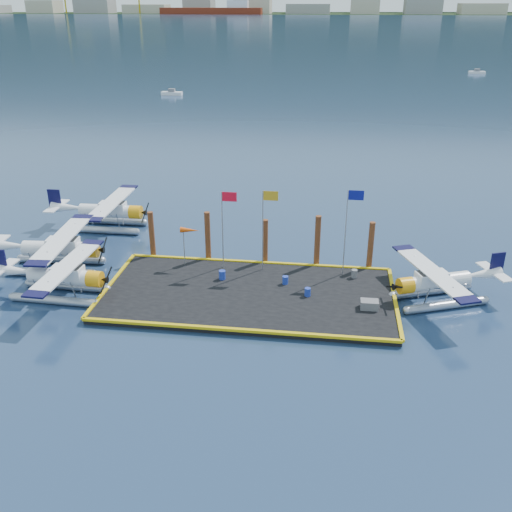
{
  "coord_description": "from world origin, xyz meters",
  "views": [
    {
      "loc": [
        5.11,
        -34.79,
        18.98
      ],
      "look_at": [
        0.24,
        2.0,
        2.3
      ],
      "focal_mm": 40.0,
      "sensor_mm": 36.0,
      "label": 1
    }
  ],
  "objects_px": {
    "seaplane_c": "(109,213)",
    "drum_4": "(354,274)",
    "drum_0": "(222,275)",
    "drum_5": "(285,280)",
    "flagpole_yellow": "(266,218)",
    "piling_4": "(370,247)",
    "piling_2": "(265,243)",
    "seaplane_b": "(59,251)",
    "windsock": "(189,231)",
    "piling_1": "(208,238)",
    "crate": "(369,305)",
    "drum_2": "(308,292)",
    "seaplane_d": "(436,284)",
    "piling_3": "(317,243)",
    "flagpole_blue": "(349,220)",
    "flagpole_red": "(225,218)",
    "seaplane_a": "(63,279)",
    "piling_0": "(152,236)"
  },
  "relations": [
    {
      "from": "flagpole_blue",
      "to": "windsock",
      "type": "height_order",
      "value": "flagpole_blue"
    },
    {
      "from": "piling_4",
      "to": "piling_2",
      "type": "bearing_deg",
      "value": 180.0
    },
    {
      "from": "seaplane_a",
      "to": "flagpole_yellow",
      "type": "xyz_separation_m",
      "value": [
        13.4,
        5.42,
        3.08
      ]
    },
    {
      "from": "flagpole_yellow",
      "to": "piling_4",
      "type": "height_order",
      "value": "flagpole_yellow"
    },
    {
      "from": "drum_4",
      "to": "piling_2",
      "type": "height_order",
      "value": "piling_2"
    },
    {
      "from": "drum_0",
      "to": "crate",
      "type": "distance_m",
      "value": 10.84
    },
    {
      "from": "drum_0",
      "to": "drum_4",
      "type": "relative_size",
      "value": 1.1
    },
    {
      "from": "drum_2",
      "to": "piling_4",
      "type": "height_order",
      "value": "piling_4"
    },
    {
      "from": "drum_2",
      "to": "piling_1",
      "type": "distance_m",
      "value": 9.81
    },
    {
      "from": "seaplane_b",
      "to": "seaplane_d",
      "type": "bearing_deg",
      "value": 82.72
    },
    {
      "from": "drum_5",
      "to": "piling_1",
      "type": "relative_size",
      "value": 0.14
    },
    {
      "from": "crate",
      "to": "piling_3",
      "type": "xyz_separation_m",
      "value": [
        -3.7,
        6.61,
        1.46
      ]
    },
    {
      "from": "crate",
      "to": "piling_4",
      "type": "height_order",
      "value": "piling_4"
    },
    {
      "from": "drum_0",
      "to": "flagpole_yellow",
      "type": "bearing_deg",
      "value": 34.65
    },
    {
      "from": "seaplane_b",
      "to": "piling_3",
      "type": "distance_m",
      "value": 19.7
    },
    {
      "from": "crate",
      "to": "piling_4",
      "type": "distance_m",
      "value": 6.75
    },
    {
      "from": "seaplane_c",
      "to": "flagpole_blue",
      "type": "bearing_deg",
      "value": 70.07
    },
    {
      "from": "drum_5",
      "to": "drum_4",
      "type": "bearing_deg",
      "value": 18.91
    },
    {
      "from": "piling_4",
      "to": "windsock",
      "type": "bearing_deg",
      "value": -173.25
    },
    {
      "from": "drum_5",
      "to": "flagpole_yellow",
      "type": "relative_size",
      "value": 0.09
    },
    {
      "from": "flagpole_blue",
      "to": "drum_0",
      "type": "bearing_deg",
      "value": -167.26
    },
    {
      "from": "seaplane_d",
      "to": "flagpole_blue",
      "type": "height_order",
      "value": "flagpole_blue"
    },
    {
      "from": "windsock",
      "to": "piling_0",
      "type": "height_order",
      "value": "piling_0"
    },
    {
      "from": "drum_4",
      "to": "crate",
      "type": "relative_size",
      "value": 0.52
    },
    {
      "from": "drum_5",
      "to": "flagpole_yellow",
      "type": "bearing_deg",
      "value": 128.26
    },
    {
      "from": "piling_1",
      "to": "piling_2",
      "type": "relative_size",
      "value": 1.11
    },
    {
      "from": "seaplane_b",
      "to": "flagpole_yellow",
      "type": "xyz_separation_m",
      "value": [
        15.69,
        1.25,
        2.95
      ]
    },
    {
      "from": "piling_0",
      "to": "piling_4",
      "type": "relative_size",
      "value": 1.0
    },
    {
      "from": "seaplane_c",
      "to": "drum_4",
      "type": "distance_m",
      "value": 23.1
    },
    {
      "from": "windsock",
      "to": "piling_4",
      "type": "relative_size",
      "value": 0.78
    },
    {
      "from": "seaplane_d",
      "to": "drum_2",
      "type": "distance_m",
      "value": 8.69
    },
    {
      "from": "flagpole_blue",
      "to": "piling_2",
      "type": "xyz_separation_m",
      "value": [
        -6.2,
        1.6,
        -2.79
      ]
    },
    {
      "from": "flagpole_red",
      "to": "piling_3",
      "type": "height_order",
      "value": "flagpole_red"
    },
    {
      "from": "seaplane_b",
      "to": "piling_2",
      "type": "xyz_separation_m",
      "value": [
        15.49,
        2.85,
        0.33
      ]
    },
    {
      "from": "flagpole_red",
      "to": "piling_3",
      "type": "relative_size",
      "value": 1.4
    },
    {
      "from": "flagpole_yellow",
      "to": "piling_4",
      "type": "relative_size",
      "value": 1.55
    },
    {
      "from": "drum_4",
      "to": "flagpole_blue",
      "type": "distance_m",
      "value": 4.06
    },
    {
      "from": "drum_2",
      "to": "drum_4",
      "type": "distance_m",
      "value": 4.65
    },
    {
      "from": "seaplane_a",
      "to": "piling_4",
      "type": "xyz_separation_m",
      "value": [
        21.2,
        7.02,
        0.57
      ]
    },
    {
      "from": "flagpole_blue",
      "to": "flagpole_yellow",
      "type": "bearing_deg",
      "value": 180.0
    },
    {
      "from": "seaplane_c",
      "to": "flagpole_yellow",
      "type": "bearing_deg",
      "value": 63.17
    },
    {
      "from": "drum_4",
      "to": "piling_1",
      "type": "relative_size",
      "value": 0.15
    },
    {
      "from": "seaplane_d",
      "to": "piling_2",
      "type": "distance_m",
      "value": 12.97
    },
    {
      "from": "flagpole_blue",
      "to": "piling_3",
      "type": "bearing_deg",
      "value": 143.93
    },
    {
      "from": "windsock",
      "to": "piling_1",
      "type": "xyz_separation_m",
      "value": [
        1.03,
        1.6,
        -1.13
      ]
    },
    {
      "from": "flagpole_blue",
      "to": "piling_1",
      "type": "xyz_separation_m",
      "value": [
        -10.7,
        1.6,
        -2.59
      ]
    },
    {
      "from": "drum_2",
      "to": "piling_1",
      "type": "bearing_deg",
      "value": 146.3
    },
    {
      "from": "drum_2",
      "to": "crate",
      "type": "height_order",
      "value": "drum_2"
    },
    {
      "from": "windsock",
      "to": "piling_2",
      "type": "relative_size",
      "value": 0.82
    },
    {
      "from": "seaplane_a",
      "to": "piling_0",
      "type": "distance_m",
      "value": 8.2
    }
  ]
}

